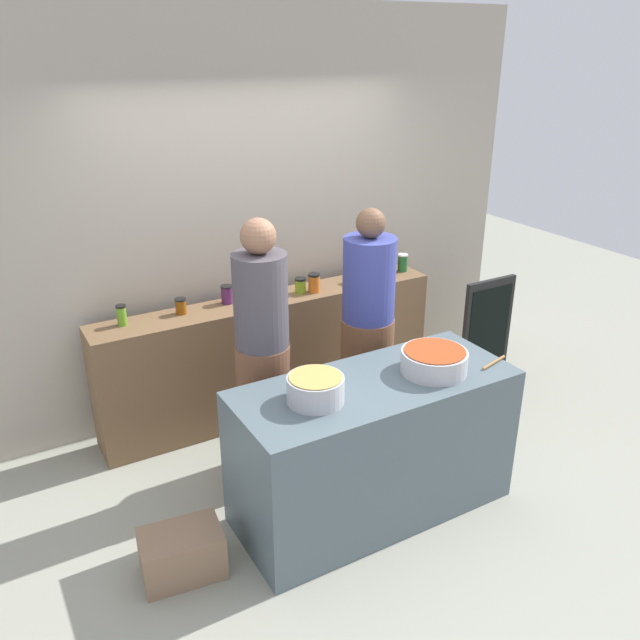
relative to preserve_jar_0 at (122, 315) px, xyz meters
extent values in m
plane|color=#979988|center=(1.09, -1.15, -1.02)|extent=(12.00, 12.00, 0.00)
cube|color=#AEA493|center=(1.09, 0.30, 0.48)|extent=(4.80, 0.12, 3.00)
cube|color=brown|center=(1.09, -0.05, -0.55)|extent=(2.70, 0.36, 0.95)
cube|color=#4F6067|center=(1.09, -1.45, -0.57)|extent=(1.70, 0.70, 0.90)
cylinder|color=#5E9922|center=(0.00, 0.00, -0.01)|extent=(0.06, 0.06, 0.13)
cylinder|color=black|center=(0.00, 0.00, 0.06)|extent=(0.07, 0.07, 0.02)
cylinder|color=#7E410B|center=(0.41, 0.00, -0.02)|extent=(0.08, 0.08, 0.10)
cylinder|color=black|center=(0.41, 0.00, 0.03)|extent=(0.08, 0.08, 0.01)
cylinder|color=#4C204E|center=(0.77, 0.02, -0.01)|extent=(0.09, 0.09, 0.13)
cylinder|color=black|center=(0.77, 0.02, 0.06)|extent=(0.09, 0.09, 0.01)
cylinder|color=gold|center=(1.15, 0.02, -0.03)|extent=(0.08, 0.08, 0.09)
cylinder|color=black|center=(1.15, 0.02, 0.02)|extent=(0.08, 0.08, 0.01)
cylinder|color=olive|center=(1.34, -0.06, -0.02)|extent=(0.08, 0.08, 0.10)
cylinder|color=black|center=(1.34, -0.06, 0.04)|extent=(0.09, 0.09, 0.02)
cylinder|color=#D2641C|center=(1.44, -0.10, -0.01)|extent=(0.09, 0.09, 0.13)
cylinder|color=black|center=(1.44, -0.10, 0.07)|extent=(0.09, 0.09, 0.02)
cylinder|color=olive|center=(1.85, -0.07, -0.02)|extent=(0.08, 0.08, 0.10)
cylinder|color=black|center=(1.85, -0.07, 0.03)|extent=(0.09, 0.09, 0.01)
cylinder|color=brown|center=(2.03, -0.10, -0.01)|extent=(0.07, 0.07, 0.13)
cylinder|color=black|center=(2.03, -0.10, 0.06)|extent=(0.08, 0.08, 0.01)
cylinder|color=#A32F12|center=(2.23, 0.00, -0.01)|extent=(0.08, 0.08, 0.12)
cylinder|color=#D6C666|center=(2.23, 0.00, 0.06)|extent=(0.08, 0.08, 0.02)
cylinder|color=#1F5D29|center=(2.33, -0.03, -0.01)|extent=(0.08, 0.08, 0.13)
cylinder|color=silver|center=(2.33, -0.03, 0.07)|extent=(0.08, 0.08, 0.01)
cylinder|color=#B7B7BC|center=(0.67, -1.47, -0.05)|extent=(0.32, 0.32, 0.15)
cylinder|color=#AA964B|center=(0.67, -1.47, 0.03)|extent=(0.29, 0.29, 0.00)
cylinder|color=#B7B7BC|center=(1.46, -1.52, -0.05)|extent=(0.40, 0.40, 0.13)
cylinder|color=#993F1C|center=(1.46, -1.52, 0.02)|extent=(0.37, 0.37, 0.00)
cylinder|color=#9E703D|center=(1.85, -1.62, -0.11)|extent=(0.24, 0.08, 0.02)
cylinder|color=brown|center=(0.67, -0.81, -0.53)|extent=(0.35, 0.35, 0.97)
cylinder|color=#4A454C|center=(0.67, -0.81, 0.25)|extent=(0.34, 0.34, 0.60)
sphere|color=#8C6047|center=(0.67, -0.81, 0.66)|extent=(0.22, 0.22, 0.22)
cylinder|color=brown|center=(1.51, -0.74, -0.55)|extent=(0.38, 0.38, 0.95)
cylinder|color=#3A4293|center=(1.51, -0.74, 0.22)|extent=(0.36, 0.36, 0.58)
sphere|color=brown|center=(1.51, -0.74, 0.61)|extent=(0.20, 0.20, 0.20)
cube|color=#8A6C51|center=(-0.13, -1.40, -0.88)|extent=(0.48, 0.35, 0.27)
cube|color=black|center=(2.87, -0.53, -0.56)|extent=(0.51, 0.04, 0.92)
cube|color=black|center=(2.87, -0.55, -0.51)|extent=(0.43, 0.01, 0.70)
camera|label=1|loc=(-0.87, -4.19, 1.71)|focal=36.65mm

